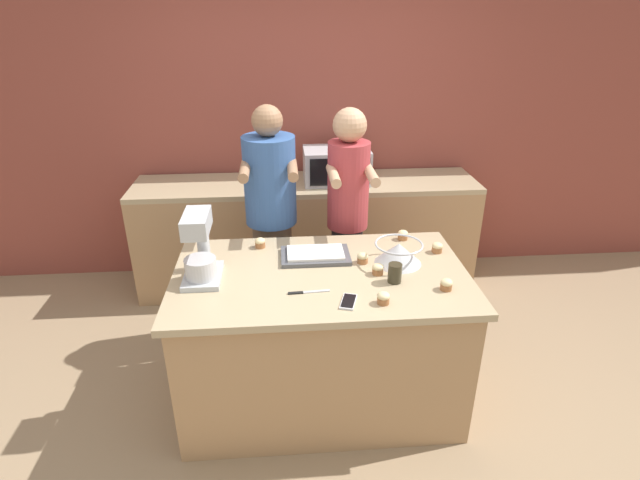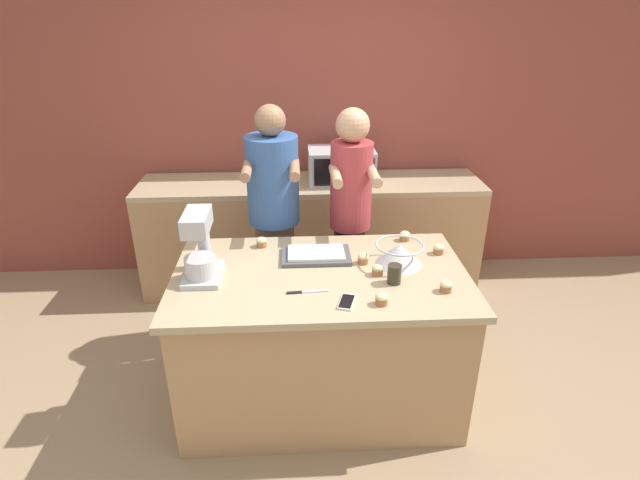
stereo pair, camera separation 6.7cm
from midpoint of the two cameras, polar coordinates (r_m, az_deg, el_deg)
The scene contains 20 objects.
ground_plane at distance 3.32m, azimuth -0.54°, elevation -17.19°, with size 16.00×16.00×0.00m, color #937A5B.
back_wall at distance 4.32m, azimuth -2.38°, elevation 13.41°, with size 10.00×0.06×2.70m.
island_counter at distance 3.03m, azimuth -0.57°, elevation -11.02°, with size 1.65×0.98×0.88m.
back_counter at distance 4.26m, azimuth -1.96°, elevation 0.70°, with size 2.80×0.60×0.93m.
person_left at distance 3.44m, azimuth -6.10°, elevation 1.93°, with size 0.36×0.51×1.68m.
person_right at distance 3.46m, azimuth 2.60°, elevation 2.45°, with size 0.30×0.48×1.66m.
stand_mixer at distance 2.74m, azimuth -14.23°, elevation -1.21°, with size 0.20×0.30×0.39m.
mixing_bowl at distance 2.90m, azimuth 8.30°, elevation -1.42°, with size 0.28×0.28×0.13m.
baking_tray at distance 2.95m, azimuth -1.18°, elevation -1.71°, with size 0.40×0.25×0.04m.
microwave_oven at distance 4.07m, azimuth 1.42°, elevation 8.52°, with size 0.53×0.35×0.27m.
cell_phone at distance 2.53m, azimuth 2.51°, elevation -7.05°, with size 0.11×0.16×0.01m.
drinking_glass at distance 2.71m, azimuth 7.84°, elevation -3.77°, with size 0.07×0.07×0.11m.
knife at distance 2.61m, azimuth -2.34°, elevation -5.99°, with size 0.22×0.03×0.01m.
cupcake_0 at distance 2.52m, azimuth 6.49°, elevation -6.60°, with size 0.06×0.06×0.06m.
cupcake_1 at distance 2.78m, azimuth 5.94°, elevation -3.32°, with size 0.06×0.06×0.06m.
cupcake_2 at distance 2.70m, azimuth 13.55°, elevation -4.95°, with size 0.06×0.06×0.06m.
cupcake_3 at distance 3.10m, azimuth -7.48°, elevation -0.31°, with size 0.06×0.06×0.06m.
cupcake_4 at distance 3.08m, azimuth 12.63°, elevation -0.84°, with size 0.06×0.06×0.06m.
cupcake_5 at distance 2.90m, azimuth 4.23°, elevation -2.05°, with size 0.06×0.06×0.06m.
cupcake_6 at distance 3.21m, azimuth 8.86°, elevation 0.59°, with size 0.06×0.06×0.06m.
Camera 1 is at (-0.20, -2.44, 2.24)m, focal length 28.00 mm.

